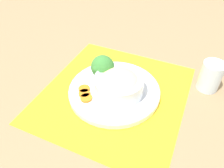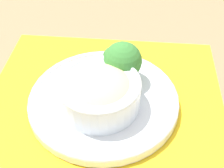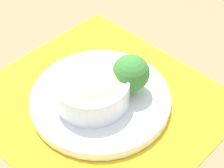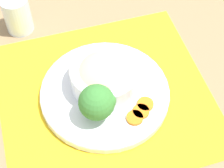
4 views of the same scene
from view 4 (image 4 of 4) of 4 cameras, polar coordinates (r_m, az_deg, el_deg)
ground_plane at (r=0.85m, az=-1.09°, el=-1.89°), size 4.00×4.00×0.00m
placemat at (r=0.85m, az=-1.09°, el=-1.82°), size 0.52×0.49×0.00m
plate at (r=0.84m, az=-1.10°, el=-1.31°), size 0.29×0.29×0.02m
bowl at (r=0.82m, az=-1.14°, el=1.36°), size 0.15×0.15×0.07m
broccoli_floret at (r=0.76m, az=-2.31°, el=-2.85°), size 0.08×0.08×0.09m
carrot_slice_near at (r=0.79m, az=3.49°, el=-5.17°), size 0.04×0.04×0.01m
carrot_slice_middle at (r=0.80m, az=4.44°, el=-4.20°), size 0.04×0.04×0.01m
carrot_slice_far at (r=0.81m, az=5.09°, el=-3.09°), size 0.04×0.04×0.01m
water_glass at (r=0.99m, az=-14.18°, el=10.03°), size 0.07×0.07×0.10m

